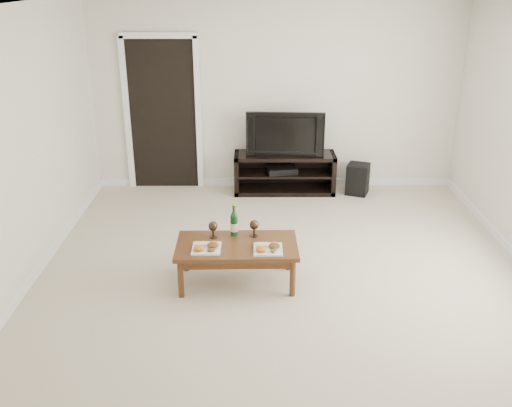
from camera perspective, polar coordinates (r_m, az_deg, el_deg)
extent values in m
plane|color=#B9AF94|center=(5.73, 2.84, -7.72)|extent=(5.50, 5.50, 0.00)
cube|color=silver|center=(7.90, 2.01, 10.78)|extent=(5.00, 0.04, 2.60)
cube|color=white|center=(4.98, 3.43, 19.43)|extent=(5.00, 5.50, 0.04)
cube|color=black|center=(8.01, -9.28, 8.67)|extent=(0.90, 0.02, 2.05)
cube|color=black|center=(7.91, 2.87, 3.08)|extent=(1.38, 0.45, 0.55)
imported|color=black|center=(7.74, 2.95, 7.11)|extent=(1.05, 0.20, 0.60)
cube|color=black|center=(7.88, 2.56, 3.40)|extent=(0.45, 0.37, 0.08)
cube|color=black|center=(7.97, 10.13, 2.43)|extent=(0.36, 0.36, 0.42)
cube|color=#523517|center=(5.60, -1.91, -6.00)|extent=(1.18, 0.66, 0.42)
cube|color=white|center=(5.41, -4.99, -4.28)|extent=(0.27, 0.27, 0.07)
cube|color=white|center=(5.37, 1.21, -4.38)|extent=(0.27, 0.27, 0.07)
cylinder|color=#0E3519|center=(5.62, -2.21, -1.54)|extent=(0.07, 0.07, 0.35)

